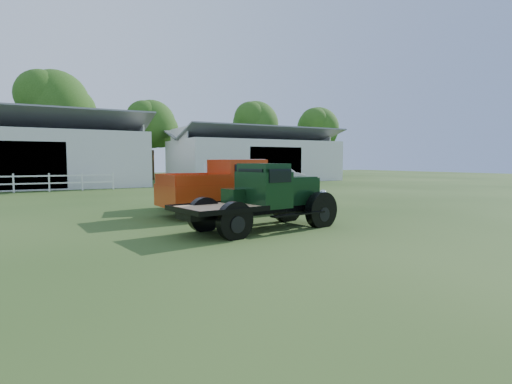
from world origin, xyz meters
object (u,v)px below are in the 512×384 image
vintage_flatbed (261,197)px  misc_car_grey (277,177)px  white_pickup (221,186)px  misc_car_blue (275,179)px  red_pickup (234,186)px

vintage_flatbed → misc_car_grey: vintage_flatbed is taller
white_pickup → misc_car_blue: size_ratio=1.04×
vintage_flatbed → misc_car_blue: vintage_flatbed is taller
white_pickup → misc_car_blue: bearing=54.9°
vintage_flatbed → red_pickup: red_pickup is taller
vintage_flatbed → white_pickup: 5.76m
red_pickup → white_pickup: 2.17m
misc_car_blue → white_pickup: bearing=145.2°
vintage_flatbed → red_pickup: 3.59m
vintage_flatbed → red_pickup: (0.81, 3.50, 0.08)m
red_pickup → white_pickup: red_pickup is taller
white_pickup → misc_car_grey: size_ratio=1.00×
red_pickup → misc_car_grey: (8.48, 10.73, -0.21)m
white_pickup → misc_car_grey: white_pickup is taller
red_pickup → vintage_flatbed: bearing=-107.1°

